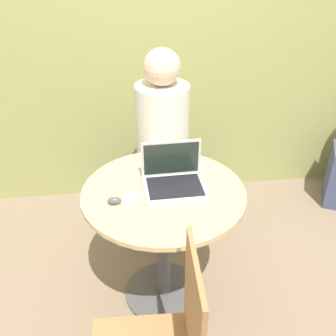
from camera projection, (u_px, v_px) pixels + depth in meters
ground_plane at (164, 293)px, 2.35m from camera, size 12.00×12.00×0.00m
back_wall at (145, 26)px, 2.61m from camera, size 7.00×0.05×2.60m
round_table at (164, 220)px, 2.05m from camera, size 0.82×0.82×0.74m
laptop at (174, 179)px, 1.96m from camera, size 0.31×0.26×0.21m
cell_phone at (131, 198)px, 1.89m from camera, size 0.08×0.10×0.02m
computer_mouse at (114, 201)px, 1.85m from camera, size 0.07×0.04×0.04m
person_seated at (163, 158)px, 2.62m from camera, size 0.36×0.53×1.29m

